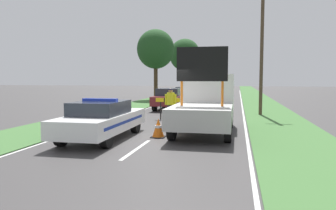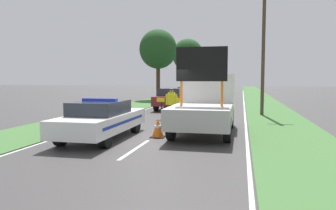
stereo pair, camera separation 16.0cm
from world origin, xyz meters
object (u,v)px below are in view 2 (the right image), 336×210
object	(u,v)px
police_officer	(171,102)
traffic_cone_near_truck	(207,115)
queued_car_sedan_silver	(195,91)
utility_pole	(263,46)
roadside_tree_near_left	(188,55)
road_barrier	(181,102)
queued_car_wagon_maroon	(171,98)
traffic_cone_near_police	(158,128)
roadside_tree_near_right	(158,49)
police_car	(101,119)
work_truck	(206,103)
queued_car_suv_grey	(189,94)
pedestrian_civilian	(190,103)
traffic_cone_centre_front	(230,114)

from	to	relation	value
police_officer	traffic_cone_near_truck	world-z (taller)	police_officer
queued_car_sedan_silver	utility_pole	xyz separation A→B (m)	(6.16, -15.54, 3.26)
roadside_tree_near_left	road_barrier	bearing A→B (deg)	-81.37
police_officer	queued_car_wagon_maroon	bearing A→B (deg)	-89.51
police_officer	queued_car_sedan_silver	distance (m)	19.44
road_barrier	traffic_cone_near_police	bearing A→B (deg)	-95.98
queued_car_wagon_maroon	utility_pole	xyz separation A→B (m)	(6.00, -2.43, 3.25)
queued_car_sedan_silver	roadside_tree_near_right	world-z (taller)	roadside_tree_near_right
queued_car_wagon_maroon	queued_car_sedan_silver	size ratio (longest dim) A/B	1.09
police_officer	traffic_cone_near_police	world-z (taller)	police_officer
traffic_cone_near_police	roadside_tree_near_left	xyz separation A→B (m)	(-4.46, 34.03, 5.06)
police_car	queued_car_wagon_maroon	size ratio (longest dim) A/B	1.08
work_truck	roadside_tree_near_right	size ratio (longest dim) A/B	0.77
utility_pole	roadside_tree_near_right	bearing A→B (deg)	127.75
queued_car_wagon_maroon	queued_car_suv_grey	distance (m)	7.17
pedestrian_civilian	traffic_cone_centre_front	world-z (taller)	pedestrian_civilian
traffic_cone_centre_front	roadside_tree_near_right	size ratio (longest dim) A/B	0.07
police_car	work_truck	bearing A→B (deg)	30.77
police_car	pedestrian_civilian	bearing A→B (deg)	59.44
traffic_cone_centre_front	queued_car_suv_grey	bearing A→B (deg)	109.93
police_car	roadside_tree_near_left	world-z (taller)	roadside_tree_near_left
traffic_cone_centre_front	traffic_cone_near_truck	xyz separation A→B (m)	(-1.17, -0.88, -0.00)
traffic_cone_centre_front	roadside_tree_near_left	size ratio (longest dim) A/B	0.07
traffic_cone_centre_front	queued_car_suv_grey	world-z (taller)	queued_car_suv_grey
work_truck	roadside_tree_near_right	xyz separation A→B (m)	(-6.87, 18.75, 3.91)
police_officer	roadside_tree_near_right	bearing A→B (deg)	-84.93
work_truck	road_barrier	xyz separation A→B (m)	(-1.66, 3.35, -0.23)
traffic_cone_near_truck	roadside_tree_near_right	bearing A→B (deg)	113.56
road_barrier	police_officer	bearing A→B (deg)	-124.66
police_car	roadside_tree_near_left	xyz separation A→B (m)	(-2.54, 34.74, 4.70)
pedestrian_civilian	roadside_tree_near_right	xyz separation A→B (m)	(-5.81, 16.08, 4.11)
police_officer	police_car	bearing A→B (deg)	62.80
road_barrier	traffic_cone_centre_front	world-z (taller)	road_barrier
utility_pole	work_truck	bearing A→B (deg)	-111.94
road_barrier	queued_car_sedan_silver	distance (m)	18.78
road_barrier	queued_car_wagon_maroon	world-z (taller)	queued_car_wagon_maroon
road_barrier	traffic_cone_near_truck	world-z (taller)	road_barrier
traffic_cone_near_police	queued_car_suv_grey	bearing A→B (deg)	95.53
police_car	pedestrian_civilian	distance (m)	5.80
pedestrian_civilian	utility_pole	distance (m)	6.13
queued_car_suv_grey	roadside_tree_near_right	size ratio (longest dim) A/B	0.60
work_truck	queued_car_suv_grey	world-z (taller)	work_truck
queued_car_wagon_maroon	queued_car_sedan_silver	distance (m)	13.11
police_officer	roadside_tree_near_left	xyz separation A→B (m)	(-4.00, 29.50, 4.42)
police_car	queued_car_suv_grey	world-z (taller)	police_car
road_barrier	queued_car_suv_grey	world-z (taller)	queued_car_suv_grey
work_truck	queued_car_sedan_silver	bearing A→B (deg)	-77.61
road_barrier	queued_car_wagon_maroon	distance (m)	5.84
roadside_tree_near_left	utility_pole	bearing A→B (deg)	-71.36
utility_pole	roadside_tree_near_left	bearing A→B (deg)	108.64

